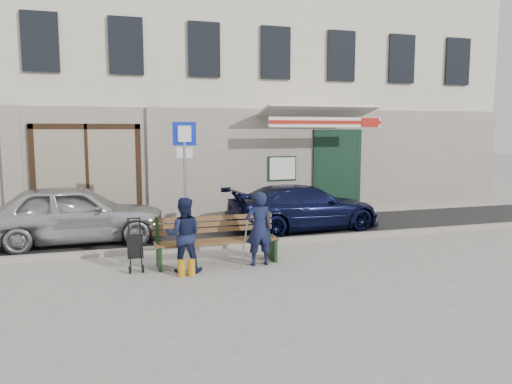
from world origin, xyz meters
name	(u,v)px	position (x,y,z in m)	size (l,w,h in m)	color
ground	(257,264)	(0.00, 0.00, 0.00)	(80.00, 80.00, 0.00)	#9E9991
asphalt_lane	(221,232)	(0.00, 3.10, 0.01)	(60.00, 3.20, 0.01)	#282828
curb	(237,244)	(0.00, 1.50, 0.06)	(60.00, 0.18, 0.12)	#9E9384
building	(184,60)	(0.01, 8.45, 4.97)	(20.00, 8.27, 10.00)	beige
car_silver	(74,214)	(-3.46, 2.87, 0.69)	(1.63, 4.06, 1.38)	#BCBCC1
car_navy	(304,207)	(2.15, 2.80, 0.59)	(1.66, 4.09, 1.19)	black
parking_sign	(185,163)	(-1.08, 1.86, 1.86)	(0.50, 0.15, 2.76)	gray
bench	(215,241)	(-0.79, 0.23, 0.46)	(2.40, 1.17, 0.98)	brown
man	(259,229)	(0.01, -0.10, 0.71)	(0.52, 0.34, 1.43)	#131734
woman	(184,235)	(-1.44, -0.12, 0.69)	(0.67, 0.52, 1.38)	#151C3A
stroller	(135,248)	(-2.29, 0.23, 0.43)	(0.29, 0.40, 0.97)	black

